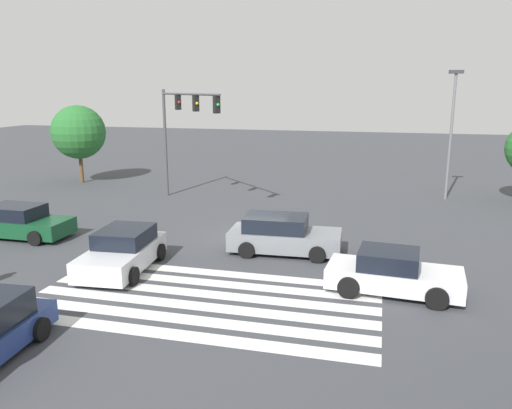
{
  "coord_description": "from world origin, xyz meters",
  "views": [
    {
      "loc": [
        5.24,
        -20.87,
        6.61
      ],
      "look_at": [
        0.0,
        0.0,
        1.59
      ],
      "focal_mm": 35.0,
      "sensor_mm": 36.0,
      "label": 1
    }
  ],
  "objects_px": {
    "car_1": "(123,251)",
    "car_3": "(20,222)",
    "car_0": "(393,273)",
    "car_4": "(283,235)",
    "tree_corner_a": "(78,132)",
    "traffic_signal_mast": "(181,119)",
    "street_light_pole_a": "(452,123)"
  },
  "relations": [
    {
      "from": "car_0",
      "to": "car_4",
      "type": "xyz_separation_m",
      "value": [
        -4.32,
        3.18,
        0.07
      ]
    },
    {
      "from": "car_3",
      "to": "street_light_pole_a",
      "type": "relative_size",
      "value": 0.57
    },
    {
      "from": "car_0",
      "to": "car_4",
      "type": "bearing_deg",
      "value": 148.21
    },
    {
      "from": "traffic_signal_mast",
      "to": "street_light_pole_a",
      "type": "bearing_deg",
      "value": 63.5
    },
    {
      "from": "car_3",
      "to": "car_4",
      "type": "distance_m",
      "value": 11.98
    },
    {
      "from": "traffic_signal_mast",
      "to": "car_3",
      "type": "height_order",
      "value": "traffic_signal_mast"
    },
    {
      "from": "traffic_signal_mast",
      "to": "car_1",
      "type": "height_order",
      "value": "traffic_signal_mast"
    },
    {
      "from": "car_1",
      "to": "car_4",
      "type": "relative_size",
      "value": 0.95
    },
    {
      "from": "car_1",
      "to": "car_3",
      "type": "bearing_deg",
      "value": -116.04
    },
    {
      "from": "traffic_signal_mast",
      "to": "tree_corner_a",
      "type": "distance_m",
      "value": 10.71
    },
    {
      "from": "car_4",
      "to": "car_0",
      "type": "bearing_deg",
      "value": -39.0
    },
    {
      "from": "traffic_signal_mast",
      "to": "car_0",
      "type": "bearing_deg",
      "value": 2.82
    },
    {
      "from": "tree_corner_a",
      "to": "car_0",
      "type": "bearing_deg",
      "value": -35.25
    },
    {
      "from": "car_0",
      "to": "car_1",
      "type": "xyz_separation_m",
      "value": [
        -9.71,
        -0.21,
        0.04
      ]
    },
    {
      "from": "car_1",
      "to": "street_light_pole_a",
      "type": "xyz_separation_m",
      "value": [
        13.11,
        15.86,
        3.9
      ]
    },
    {
      "from": "street_light_pole_a",
      "to": "traffic_signal_mast",
      "type": "bearing_deg",
      "value": -161.5
    },
    {
      "from": "traffic_signal_mast",
      "to": "car_4",
      "type": "distance_m",
      "value": 11.26
    },
    {
      "from": "car_0",
      "to": "traffic_signal_mast",
      "type": "bearing_deg",
      "value": 142.39
    },
    {
      "from": "car_1",
      "to": "car_4",
      "type": "distance_m",
      "value": 6.37
    },
    {
      "from": "car_0",
      "to": "street_light_pole_a",
      "type": "height_order",
      "value": "street_light_pole_a"
    },
    {
      "from": "tree_corner_a",
      "to": "car_3",
      "type": "bearing_deg",
      "value": -68.2
    },
    {
      "from": "car_0",
      "to": "street_light_pole_a",
      "type": "relative_size",
      "value": 0.58
    },
    {
      "from": "street_light_pole_a",
      "to": "tree_corner_a",
      "type": "xyz_separation_m",
      "value": [
        -24.73,
        -0.57,
        -1.02
      ]
    },
    {
      "from": "traffic_signal_mast",
      "to": "car_4",
      "type": "bearing_deg",
      "value": -0.17
    },
    {
      "from": "car_0",
      "to": "tree_corner_a",
      "type": "relative_size",
      "value": 0.82
    },
    {
      "from": "car_1",
      "to": "car_3",
      "type": "height_order",
      "value": "car_1"
    },
    {
      "from": "traffic_signal_mast",
      "to": "street_light_pole_a",
      "type": "distance_m",
      "value": 15.91
    },
    {
      "from": "car_1",
      "to": "car_0",
      "type": "bearing_deg",
      "value": 87.11
    },
    {
      "from": "car_0",
      "to": "car_4",
      "type": "height_order",
      "value": "car_4"
    },
    {
      "from": "car_3",
      "to": "car_4",
      "type": "bearing_deg",
      "value": 3.38
    },
    {
      "from": "tree_corner_a",
      "to": "car_4",
      "type": "bearing_deg",
      "value": -34.96
    },
    {
      "from": "car_0",
      "to": "car_1",
      "type": "relative_size",
      "value": 1.02
    }
  ]
}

